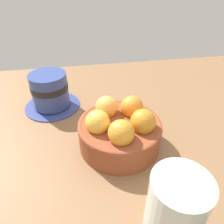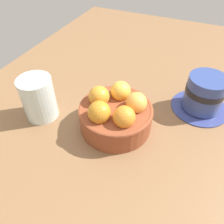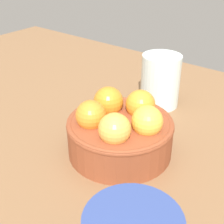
{
  "view_description": "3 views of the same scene",
  "coord_description": "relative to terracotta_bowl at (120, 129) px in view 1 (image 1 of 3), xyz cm",
  "views": [
    {
      "loc": [
        -6.94,
        -30.83,
        30.44
      ],
      "look_at": [
        -1.26,
        1.41,
        7.26
      ],
      "focal_mm": 34.06,
      "sensor_mm": 36.0,
      "label": 1
    },
    {
      "loc": [
        32.02,
        13.25,
        37.05
      ],
      "look_at": [
        1.05,
        -0.42,
        5.11
      ],
      "focal_mm": 35.33,
      "sensor_mm": 36.0,
      "label": 2
    },
    {
      "loc": [
        -24.69,
        32.95,
        30.19
      ],
      "look_at": [
        0.74,
        1.02,
        7.29
      ],
      "focal_mm": 51.73,
      "sensor_mm": 36.0,
      "label": 3
    }
  ],
  "objects": [
    {
      "name": "ground_plane",
      "position": [
        -0.02,
        0.02,
        -6.21
      ],
      "size": [
        141.21,
        83.68,
        4.48
      ],
      "primitive_type": "cube",
      "color": "brown"
    },
    {
      "name": "water_glass",
      "position": [
        3.56,
        -17.5,
        1.11
      ],
      "size": [
        7.5,
        7.5,
        10.17
      ],
      "primitive_type": "cylinder",
      "color": "silver",
      "rests_on": "ground_plane"
    },
    {
      "name": "coffee_cup",
      "position": [
        -14.07,
        16.74,
        0.39
      ],
      "size": [
        13.77,
        13.77,
        9.0
      ],
      "color": "#364185",
      "rests_on": "ground_plane"
    },
    {
      "name": "terracotta_bowl",
      "position": [
        0.0,
        0.0,
        0.0
      ],
      "size": [
        16.13,
        16.13,
        9.18
      ],
      "color": "brown",
      "rests_on": "ground_plane"
    }
  ]
}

